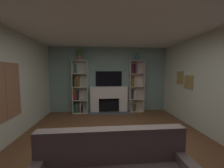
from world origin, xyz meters
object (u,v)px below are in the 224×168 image
bookshelf_left (79,89)px  potted_plant (80,54)px  fireplace (109,98)px  tv (109,79)px  vase_with_flowers (137,57)px  bookshelf_right (135,87)px

bookshelf_left → potted_plant: 1.35m
bookshelf_left → fireplace: bearing=-0.1°
bookshelf_left → potted_plant: bearing=-21.4°
tv → potted_plant: bearing=-173.9°
bookshelf_left → potted_plant: (0.07, -0.03, 1.34)m
fireplace → bookshelf_left: bearing=179.9°
fireplace → potted_plant: bearing=-178.8°
vase_with_flowers → bookshelf_right: bearing=146.9°
fireplace → vase_with_flowers: vase_with_flowers is taller
potted_plant → vase_with_flowers: 2.24m
tv → bookshelf_right: bearing=-4.1°
fireplace → bookshelf_right: 1.14m
tv → bookshelf_left: 1.25m
tv → vase_with_flowers: bearing=-6.1°
bookshelf_right → potted_plant: (-2.17, -0.04, 1.30)m
fireplace → potted_plant: size_ratio=4.02×
bookshelf_left → potted_plant: size_ratio=5.29×
fireplace → bookshelf_left: size_ratio=0.76×
potted_plant → tv: bearing=6.1°
bookshelf_left → tv: bearing=4.6°
vase_with_flowers → tv: bearing=173.9°
tv → vase_with_flowers: vase_with_flowers is taller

